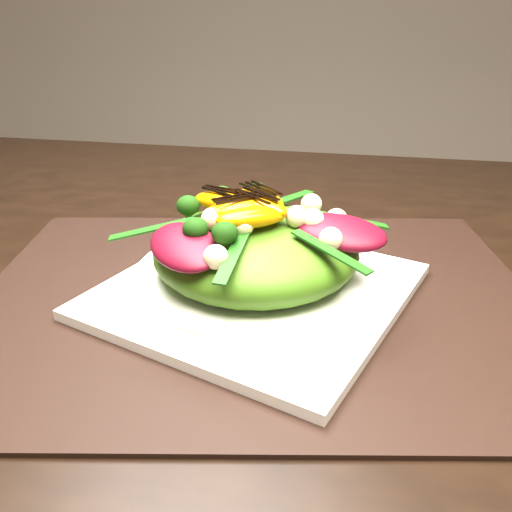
% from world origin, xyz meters
% --- Properties ---
extents(dining_table, '(1.60, 0.90, 0.75)m').
position_xyz_m(dining_table, '(0.00, 0.00, 0.73)').
color(dining_table, black).
rests_on(dining_table, floor).
extents(placemat, '(0.62, 0.51, 0.00)m').
position_xyz_m(placemat, '(0.04, -0.13, 0.75)').
color(placemat, black).
rests_on(placemat, dining_table).
extents(plate_base, '(0.34, 0.34, 0.01)m').
position_xyz_m(plate_base, '(0.04, -0.13, 0.76)').
color(plate_base, white).
rests_on(plate_base, placemat).
extents(salad_bowl, '(0.28, 0.28, 0.02)m').
position_xyz_m(salad_bowl, '(0.04, -0.13, 0.77)').
color(salad_bowl, white).
rests_on(salad_bowl, plate_base).
extents(lettuce_mound, '(0.24, 0.24, 0.07)m').
position_xyz_m(lettuce_mound, '(0.04, -0.13, 0.80)').
color(lettuce_mound, '#406913').
rests_on(lettuce_mound, salad_bowl).
extents(radicchio_leaf, '(0.09, 0.06, 0.02)m').
position_xyz_m(radicchio_leaf, '(0.12, -0.14, 0.83)').
color(radicchio_leaf, '#490714').
rests_on(radicchio_leaf, lettuce_mound).
extents(orange_segment, '(0.07, 0.04, 0.02)m').
position_xyz_m(orange_segment, '(0.04, -0.10, 0.84)').
color(orange_segment, orange).
rests_on(orange_segment, lettuce_mound).
extents(broccoli_floret, '(0.04, 0.04, 0.03)m').
position_xyz_m(broccoli_floret, '(-0.01, -0.10, 0.85)').
color(broccoli_floret, black).
rests_on(broccoli_floret, lettuce_mound).
extents(macadamia_nut, '(0.02, 0.02, 0.02)m').
position_xyz_m(macadamia_nut, '(0.07, -0.18, 0.84)').
color(macadamia_nut, '#C4BD8A').
rests_on(macadamia_nut, lettuce_mound).
extents(balsamic_drizzle, '(0.04, 0.01, 0.00)m').
position_xyz_m(balsamic_drizzle, '(0.04, -0.10, 0.85)').
color(balsamic_drizzle, black).
rests_on(balsamic_drizzle, orange_segment).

